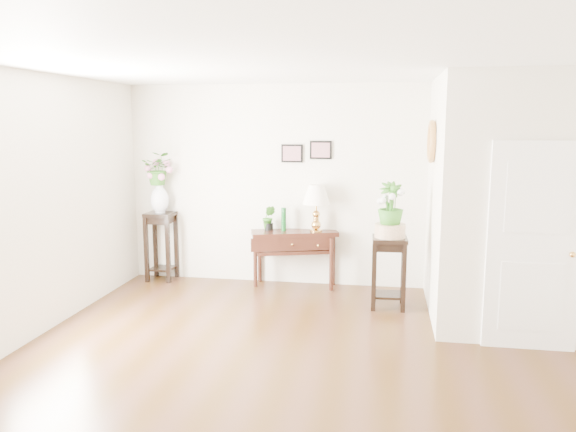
% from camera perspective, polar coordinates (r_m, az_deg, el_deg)
% --- Properties ---
extents(floor, '(6.00, 5.50, 0.02)m').
position_cam_1_polar(floor, '(5.50, 2.51, -14.90)').
color(floor, '#452819').
rests_on(floor, ground).
extents(ceiling, '(6.00, 5.50, 0.02)m').
position_cam_1_polar(ceiling, '(5.04, 2.74, 15.51)').
color(ceiling, white).
rests_on(ceiling, ground).
extents(wall_back, '(6.00, 0.02, 2.80)m').
position_cam_1_polar(wall_back, '(7.80, 5.15, 3.01)').
color(wall_back, beige).
rests_on(wall_back, ground).
extents(wall_front, '(6.00, 0.02, 2.80)m').
position_cam_1_polar(wall_front, '(2.47, -5.56, -11.12)').
color(wall_front, beige).
rests_on(wall_front, ground).
extents(wall_left, '(0.02, 5.50, 2.80)m').
position_cam_1_polar(wall_left, '(6.21, -26.00, 0.46)').
color(wall_left, beige).
rests_on(wall_left, ground).
extents(partition, '(1.80, 1.95, 2.80)m').
position_cam_1_polar(partition, '(6.96, 21.96, 1.60)').
color(partition, beige).
rests_on(partition, floor).
extents(door, '(0.90, 0.05, 2.10)m').
position_cam_1_polar(door, '(6.06, 23.71, -2.95)').
color(door, white).
rests_on(door, floor).
extents(art_print_left, '(0.30, 0.02, 0.25)m').
position_cam_1_polar(art_print_left, '(7.82, 0.41, 6.38)').
color(art_print_left, black).
rests_on(art_print_left, wall_back).
extents(art_print_right, '(0.30, 0.02, 0.25)m').
position_cam_1_polar(art_print_right, '(7.76, 3.34, 6.71)').
color(art_print_right, black).
rests_on(art_print_right, wall_back).
extents(wall_ornament, '(0.07, 0.51, 0.51)m').
position_cam_1_polar(wall_ornament, '(6.90, 14.37, 7.34)').
color(wall_ornament, '#A7794A').
rests_on(wall_ornament, partition).
extents(console_table, '(1.24, 0.72, 0.79)m').
position_cam_1_polar(console_table, '(7.87, 0.66, -4.34)').
color(console_table, '#351910').
rests_on(console_table, floor).
extents(table_lamp, '(0.42, 0.42, 0.66)m').
position_cam_1_polar(table_lamp, '(7.68, 2.89, 0.97)').
color(table_lamp, '#C29044').
rests_on(table_lamp, console_table).
extents(green_vase, '(0.08, 0.08, 0.32)m').
position_cam_1_polar(green_vase, '(7.78, -0.44, -0.26)').
color(green_vase, '#0C4717').
rests_on(green_vase, console_table).
extents(potted_plant, '(0.18, 0.15, 0.33)m').
position_cam_1_polar(potted_plant, '(7.82, -1.96, -0.26)').
color(potted_plant, '#2E6E1D').
rests_on(potted_plant, console_table).
extents(plant_stand_a, '(0.39, 0.39, 0.99)m').
position_cam_1_polar(plant_stand_a, '(8.37, -12.73, -3.01)').
color(plant_stand_a, black).
rests_on(plant_stand_a, floor).
extents(porcelain_vase, '(0.34, 0.34, 0.45)m').
position_cam_1_polar(porcelain_vase, '(8.25, -12.91, 1.89)').
color(porcelain_vase, white).
rests_on(porcelain_vase, plant_stand_a).
extents(lily_arrangement, '(0.48, 0.43, 0.48)m').
position_cam_1_polar(lily_arrangement, '(8.21, -13.02, 4.75)').
color(lily_arrangement, '#2E6E1D').
rests_on(lily_arrangement, porcelain_vase).
extents(plant_stand_b, '(0.43, 0.43, 0.89)m').
position_cam_1_polar(plant_stand_b, '(7.07, 10.20, -5.66)').
color(plant_stand_b, black).
rests_on(plant_stand_b, floor).
extents(ceramic_bowl, '(0.41, 0.41, 0.17)m').
position_cam_1_polar(ceramic_bowl, '(6.96, 10.33, -1.49)').
color(ceramic_bowl, beige).
rests_on(ceramic_bowl, plant_stand_b).
extents(narcissus, '(0.40, 0.40, 0.56)m').
position_cam_1_polar(narcissus, '(6.91, 10.40, 1.11)').
color(narcissus, '#2E6E1D').
rests_on(narcissus, ceramic_bowl).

